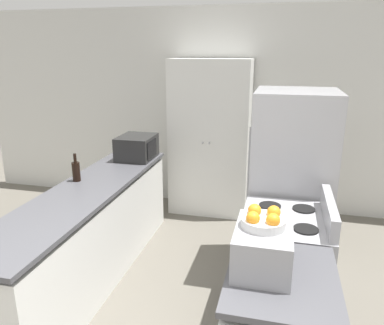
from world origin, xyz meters
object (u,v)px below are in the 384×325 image
at_px(fruit_bowl, 263,220).
at_px(refrigerator, 291,185).
at_px(pantry_cabinet, 210,138).
at_px(microwave, 137,147).
at_px(wine_bottle, 76,171).
at_px(toaster_oven, 263,247).
at_px(stove, 283,269).

bearing_deg(fruit_bowl, refrigerator, 83.09).
xyz_separation_m(pantry_cabinet, microwave, (-0.69, -0.76, 0.03)).
bearing_deg(microwave, pantry_cabinet, 47.80).
relative_size(wine_bottle, toaster_oven, 0.59).
distance_m(pantry_cabinet, microwave, 1.03).
relative_size(pantry_cabinet, stove, 1.88).
height_order(wine_bottle, toaster_oven, wine_bottle).
xyz_separation_m(stove, wine_bottle, (-1.92, 0.36, 0.53)).
bearing_deg(stove, toaster_oven, -100.96).
bearing_deg(fruit_bowl, stove, 78.27).
bearing_deg(pantry_cabinet, refrigerator, -49.89).
relative_size(stove, microwave, 2.31).
height_order(pantry_cabinet, fruit_bowl, pantry_cabinet).
height_order(pantry_cabinet, wine_bottle, pantry_cabinet).
relative_size(microwave, fruit_bowl, 1.84).
distance_m(wine_bottle, fruit_bowl, 2.07).
xyz_separation_m(wine_bottle, fruit_bowl, (1.77, -1.05, 0.18)).
height_order(wine_bottle, fruit_bowl, fruit_bowl).
xyz_separation_m(stove, toaster_oven, (-0.14, -0.71, 0.55)).
height_order(stove, toaster_oven, toaster_oven).
distance_m(stove, refrigerator, 0.89).
distance_m(refrigerator, wine_bottle, 2.00).
height_order(toaster_oven, fruit_bowl, fruit_bowl).
relative_size(refrigerator, wine_bottle, 6.53).
height_order(refrigerator, microwave, refrigerator).
xyz_separation_m(refrigerator, wine_bottle, (-1.95, -0.43, 0.12)).
xyz_separation_m(wine_bottle, toaster_oven, (1.78, -1.06, 0.02)).
bearing_deg(toaster_oven, pantry_cabinet, 107.19).
relative_size(refrigerator, fruit_bowl, 7.05).
xyz_separation_m(refrigerator, toaster_oven, (-0.17, -1.49, 0.14)).
distance_m(pantry_cabinet, toaster_oven, 2.80).
xyz_separation_m(microwave, fruit_bowl, (1.51, -1.90, 0.15)).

